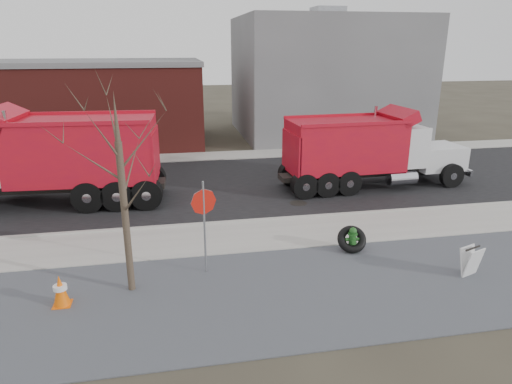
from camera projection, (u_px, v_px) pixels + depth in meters
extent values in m
plane|color=#383328|center=(237.00, 241.00, 15.10)|extent=(120.00, 120.00, 0.00)
cube|color=slate|center=(257.00, 295.00, 11.82)|extent=(60.00, 5.00, 0.03)
cube|color=#9E9B93|center=(236.00, 237.00, 15.32)|extent=(60.00, 2.50, 0.06)
cube|color=#9E9B93|center=(231.00, 222.00, 16.53)|extent=(60.00, 0.15, 0.11)
cube|color=black|center=(217.00, 185.00, 20.98)|extent=(60.00, 9.40, 0.02)
cube|color=#9E9B93|center=(207.00, 156.00, 26.30)|extent=(60.00, 2.00, 0.06)
cube|color=slate|center=(325.00, 77.00, 32.26)|extent=(12.00, 10.00, 8.00)
cube|color=maroon|center=(38.00, 106.00, 28.44)|extent=(20.00, 8.00, 5.00)
cube|color=slate|center=(32.00, 62.00, 27.62)|extent=(20.20, 8.20, 0.30)
cylinder|color=#382D23|center=(126.00, 220.00, 11.48)|extent=(0.18, 0.18, 4.00)
cone|color=#382D23|center=(116.00, 116.00, 10.68)|extent=(0.14, 0.14, 1.20)
cylinder|color=#245F24|center=(352.00, 250.00, 14.33)|extent=(0.43, 0.43, 0.06)
cylinder|color=#245F24|center=(352.00, 242.00, 14.24)|extent=(0.23, 0.23, 0.59)
cylinder|color=#245F24|center=(353.00, 234.00, 14.16)|extent=(0.29, 0.29, 0.05)
sphere|color=#245F24|center=(353.00, 231.00, 14.13)|extent=(0.24, 0.24, 0.24)
cylinder|color=#245F24|center=(353.00, 228.00, 14.10)|extent=(0.05, 0.05, 0.06)
cylinder|color=#245F24|center=(347.00, 239.00, 14.20)|extent=(0.13, 0.12, 0.11)
cylinder|color=#245F24|center=(358.00, 239.00, 14.23)|extent=(0.13, 0.12, 0.11)
cylinder|color=#245F24|center=(354.00, 242.00, 14.06)|extent=(0.16, 0.13, 0.15)
torus|color=black|center=(352.00, 239.00, 14.24)|extent=(1.03, 0.93, 0.84)
cylinder|color=gray|center=(205.00, 228.00, 12.62)|extent=(0.06, 0.06, 2.71)
cylinder|color=#B8160D|center=(204.00, 202.00, 12.38)|extent=(0.71, 0.25, 0.74)
cube|color=silver|center=(474.00, 263.00, 12.61)|extent=(0.64, 0.41, 0.83)
cube|color=silver|center=(468.00, 261.00, 12.75)|extent=(0.64, 0.41, 0.83)
cube|color=black|center=(473.00, 248.00, 12.55)|extent=(0.59, 0.25, 0.04)
cube|color=#F56007|center=(63.00, 305.00, 11.36)|extent=(0.43, 0.43, 0.05)
cone|color=#F56007|center=(60.00, 290.00, 11.24)|extent=(0.41, 0.41, 0.80)
cylinder|color=white|center=(60.00, 287.00, 11.21)|extent=(0.33, 0.33, 0.11)
cube|color=black|center=(369.00, 172.00, 20.71)|extent=(8.45, 1.28, 0.22)
cube|color=silver|center=(436.00, 157.00, 21.28)|extent=(2.26, 2.03, 1.08)
cube|color=silver|center=(456.00, 155.00, 21.52)|extent=(0.15, 1.72, 0.98)
cube|color=silver|center=(400.00, 144.00, 20.64)|extent=(1.69, 2.34, 1.77)
cube|color=black|center=(416.00, 133.00, 20.66)|extent=(0.15, 1.97, 0.79)
cube|color=#AE0E1A|center=(345.00, 145.00, 20.01)|extent=(5.04, 2.61, 2.17)
cylinder|color=silver|center=(374.00, 131.00, 21.18)|extent=(0.14, 0.14, 2.36)
cylinder|color=black|center=(425.00, 164.00, 22.51)|extent=(1.10, 0.35, 1.08)
cylinder|color=black|center=(452.00, 176.00, 20.54)|extent=(1.10, 0.35, 1.08)
cylinder|color=black|center=(311.00, 172.00, 21.06)|extent=(1.10, 0.35, 1.08)
cylinder|color=black|center=(326.00, 184.00, 19.32)|extent=(1.10, 0.35, 1.08)
cube|color=black|center=(51.00, 187.00, 18.33)|extent=(9.08, 1.48, 0.24)
cube|color=#AE0E1A|center=(84.00, 150.00, 18.04)|extent=(5.67, 2.97, 2.43)
cylinder|color=silver|center=(10.00, 147.00, 16.64)|extent=(0.16, 0.16, 2.65)
cylinder|color=black|center=(118.00, 195.00, 17.69)|extent=(1.23, 0.40, 1.22)
cylinder|color=black|center=(126.00, 180.00, 19.70)|extent=(1.23, 0.40, 1.22)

